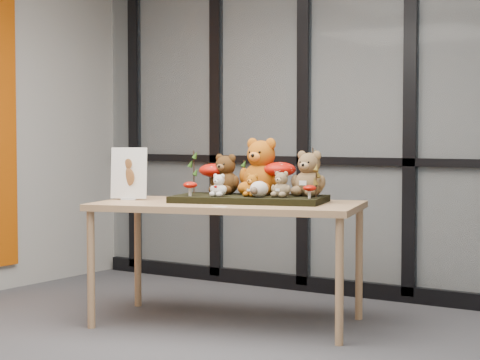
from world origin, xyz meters
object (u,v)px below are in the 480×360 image
Objects in this scene: diorama_tray at (250,199)px; mushroom_back_left at (214,177)px; mushroom_back_right at (280,177)px; mushroom_front_right at (310,191)px; display_table at (228,212)px; bear_brown_medium at (226,172)px; bear_tan_back at (309,171)px; bear_beige_small at (281,183)px; bear_pooh_yellow at (261,163)px; sign_holder at (129,175)px; plush_cream_hedgehog at (259,188)px; mushroom_front_left at (190,188)px; bear_white_bow at (219,184)px; bear_small_yellow at (252,184)px.

mushroom_back_left reaches higher than diorama_tray.
mushroom_front_right is (0.31, -0.16, -0.08)m from mushroom_back_right.
display_table is 0.33m from bear_brown_medium.
bear_tan_back is 1.77× the size of bear_beige_small.
display_table is at bearing -133.03° from mushroom_back_right.
bear_beige_small is 1.98× the size of mushroom_front_right.
display_table is 0.58m from mushroom_front_right.
bear_pooh_yellow reaches higher than diorama_tray.
display_table is 5.28× the size of sign_holder.
sign_holder is (-0.57, -0.34, -0.02)m from bear_brown_medium.
plush_cream_hedgehog is 1.12× the size of mushroom_front_left.
bear_beige_small reaches higher than mushroom_front_right.
plush_cream_hedgehog is at bearing 1.60° from bear_white_bow.
bear_brown_medium is 0.66m from sign_holder.
bear_brown_medium is 0.40m from plush_cream_hedgehog.
bear_pooh_yellow is at bearing 162.32° from mushroom_front_right.
diorama_tray is 10.57× the size of mushroom_front_right.
bear_small_yellow is (0.06, -0.06, 0.10)m from diorama_tray.
mushroom_front_right is (0.78, -0.05, -0.07)m from mushroom_back_left.
bear_tan_back is at bearing 20.92° from bear_white_bow.
bear_small_yellow is (-0.29, -0.25, -0.08)m from bear_tan_back.
mushroom_front_left is at bearing -162.47° from mushroom_front_right.
bear_brown_medium is 2.88× the size of mushroom_front_left.
mushroom_back_left is (-0.67, -0.13, -0.05)m from bear_tan_back.
sign_holder reaches higher than mushroom_back_right.
display_table is at bearing -153.43° from diorama_tray.
bear_tan_back is 3.50× the size of mushroom_front_right.
display_table is 4.52× the size of bear_pooh_yellow.
bear_pooh_yellow is at bearing 4.79° from bear_brown_medium.
mushroom_back_left is at bearing 145.58° from plush_cream_hedgehog.
mushroom_back_right is at bearing 12.64° from mushroom_back_left.
display_table is at bearing 177.32° from bear_beige_small.
sign_holder is (-0.86, -0.22, 0.05)m from bear_small_yellow.
diorama_tray is 3.30× the size of bear_brown_medium.
bear_brown_medium is at bearing 141.17° from plush_cream_hedgehog.
display_table is at bearing 33.70° from mushroom_front_left.
mushroom_front_left is at bearing -87.25° from mushroom_back_left.
bear_pooh_yellow is at bearing 89.24° from bear_small_yellow.
mushroom_back_left is (-0.22, 0.15, 0.22)m from display_table.
diorama_tray is at bearing -130.42° from mushroom_back_right.
mushroom_back_left is 0.78m from mushroom_front_right.
mushroom_back_left is (-0.58, 0.07, 0.02)m from bear_beige_small.
sign_holder is (-0.49, -0.05, 0.08)m from mushroom_front_left.
sign_holder reaches higher than mushroom_back_left.
bear_brown_medium is 3.20× the size of mushroom_front_right.
diorama_tray is 9.49× the size of mushroom_front_left.
mushroom_front_right is at bearing -6.20° from display_table.
bear_tan_back reaches higher than bear_small_yellow.
bear_tan_back is (0.35, 0.19, 0.19)m from diorama_tray.
sign_holder is at bearing 178.41° from display_table.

